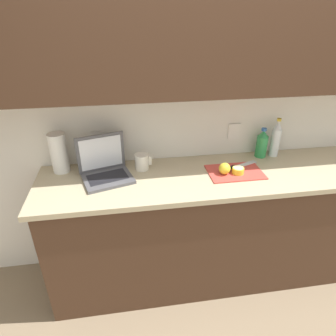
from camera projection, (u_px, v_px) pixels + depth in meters
ground_plane at (211, 270)px, 2.45m from camera, size 12.00×12.00×0.00m
wall_back at (219, 68)px, 1.90m from camera, size 5.20×0.38×2.60m
counter_unit at (218, 225)px, 2.23m from camera, size 2.44×0.59×0.91m
laptop at (105, 168)px, 1.95m from camera, size 0.37×0.33×0.27m
cutting_board at (235, 172)px, 2.03m from camera, size 0.37×0.25×0.01m
knife at (233, 167)px, 2.06m from camera, size 0.29×0.14×0.02m
lemon_half_cut at (238, 170)px, 2.00m from camera, size 0.08×0.08×0.04m
lemon_whole_beside at (225, 169)px, 1.98m from camera, size 0.08×0.08×0.08m
bottle_green_soda at (276, 139)px, 2.20m from camera, size 0.07×0.07×0.29m
bottle_oil_tall at (262, 144)px, 2.20m from camera, size 0.08×0.08×0.22m
measuring_cup at (142, 162)px, 2.05m from camera, size 0.11×0.09×0.11m
paper_towel_roll at (59, 153)px, 1.98m from camera, size 0.11×0.11×0.27m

